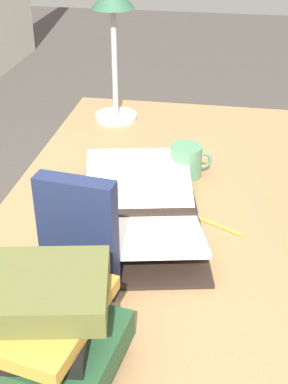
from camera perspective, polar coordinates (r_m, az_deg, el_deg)
name	(u,v)px	position (r m, az deg, el deg)	size (l,w,h in m)	color
reading_desk	(146,256)	(1.32, 0.22, -6.89)	(1.60, 0.75, 0.77)	#937047
open_book	(140,211)	(1.28, -0.44, -2.01)	(0.57, 0.39, 0.07)	black
book_stack_tall	(27,324)	(0.90, -12.35, -13.63)	(0.26, 0.32, 0.19)	maroon
book_standing_upright	(78,237)	(1.01, -7.02, -4.83)	(0.06, 0.15, 0.25)	#1E284C
reading_lamp	(113,23)	(1.74, -3.28, 17.51)	(0.14, 0.14, 0.44)	#ADADB2
coffee_mug	(186,161)	(1.46, 4.54, 3.34)	(0.09, 0.12, 0.09)	#4C7F5B
pencil	(213,224)	(1.27, 7.39, -3.38)	(0.08, 0.14, 0.01)	gold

